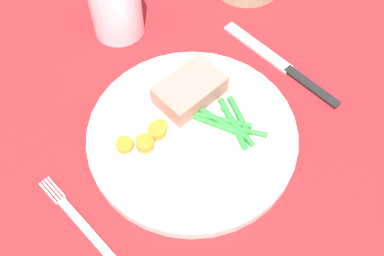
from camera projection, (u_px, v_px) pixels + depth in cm
name	position (u px, v px, depth cm)	size (l,w,h in cm)	color
dining_table	(178.00, 155.00, 61.26)	(120.00, 90.00, 2.00)	red
dinner_plate	(192.00, 135.00, 60.69)	(26.72, 26.72, 1.60)	white
meat_portion	(190.00, 90.00, 61.70)	(8.69, 5.71, 2.94)	#B2756B
mashed_potatoes	(206.00, 161.00, 55.69)	(6.57, 6.72, 3.76)	beige
carrot_slices	(146.00, 138.00, 58.97)	(6.49, 3.95, 1.29)	orange
green_beans	(229.00, 123.00, 60.32)	(6.60, 9.93, 0.80)	#2D8C38
fork	(86.00, 228.00, 54.77)	(1.44, 16.60, 0.40)	silver
knife	(283.00, 66.00, 67.55)	(1.70, 20.50, 0.64)	black
water_glass	(116.00, 9.00, 68.10)	(7.43, 7.43, 9.68)	silver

